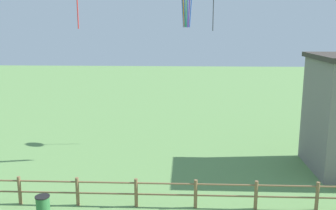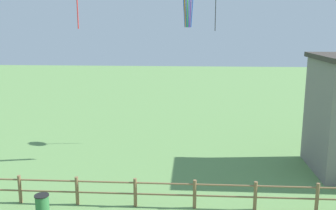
# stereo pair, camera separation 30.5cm
# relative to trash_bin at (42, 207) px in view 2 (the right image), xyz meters

# --- Properties ---
(wooden_fence) EXTENTS (16.91, 0.14, 1.20)m
(wooden_fence) POSITION_rel_trash_bin_xyz_m (4.56, 1.23, 0.19)
(wooden_fence) COLOR brown
(wooden_fence) RESTS_ON ground_plane
(trash_bin) EXTENTS (0.55, 0.55, 0.97)m
(trash_bin) POSITION_rel_trash_bin_xyz_m (0.00, 0.00, 0.00)
(trash_bin) COLOR #2D6B38
(trash_bin) RESTS_ON ground_plane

